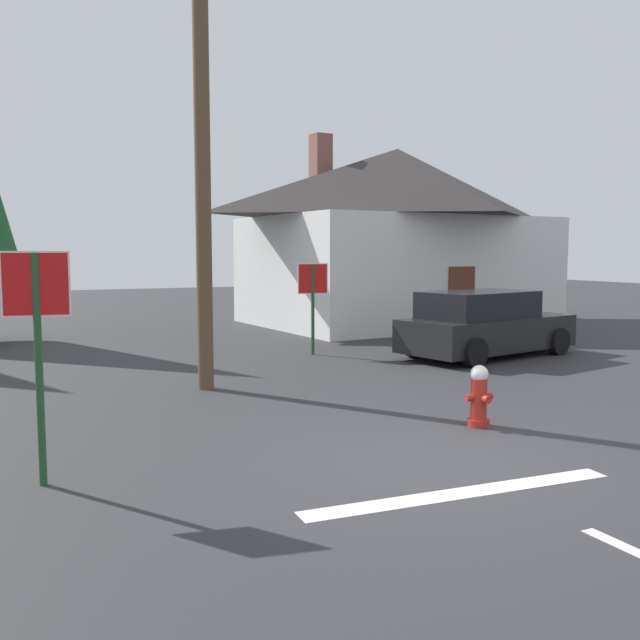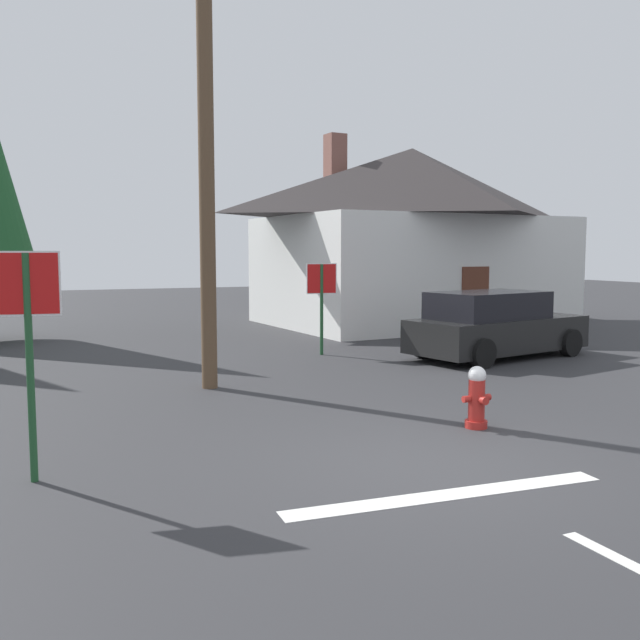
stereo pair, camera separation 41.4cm
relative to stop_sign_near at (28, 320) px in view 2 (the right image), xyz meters
name	(u,v)px [view 2 (the right image)]	position (x,y,z in m)	size (l,w,h in m)	color
ground_plane	(436,466)	(4.37, -1.04, -1.80)	(80.00, 80.00, 0.10)	#2D2D30
lane_stop_bar	(448,495)	(3.89, -2.06, -1.74)	(3.56, 0.30, 0.01)	silver
stop_sign_near	(28,320)	(0.00, 0.00, 0.00)	(0.67, 0.13, 2.47)	#1E4C28
fire_hydrant	(477,398)	(5.74, 0.12, -1.32)	(0.44, 0.38, 0.87)	#AD231E
utility_pole	(206,134)	(2.97, 4.39, 2.76)	(1.60, 0.28, 8.67)	brown
stop_sign_far	(322,290)	(6.41, 7.38, -0.20)	(0.71, 0.17, 2.18)	#1E4C28
house	(411,233)	(12.09, 13.09, 1.32)	(10.58, 8.08, 6.37)	silver
parked_car	(495,326)	(9.96, 5.45, -1.01)	(4.72, 2.77, 1.54)	black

